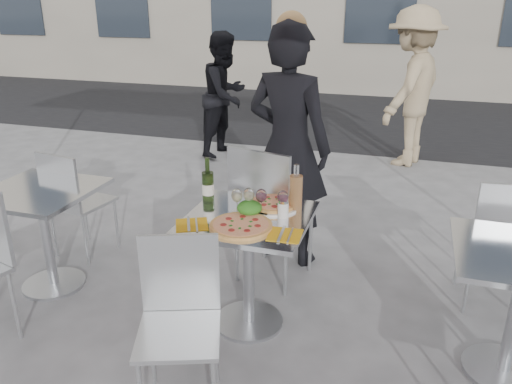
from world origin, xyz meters
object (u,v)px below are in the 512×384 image
(woman_diner, at_px, (288,147))
(pizza_far, at_px, (273,204))
(chair_near, at_px, (180,309))
(napkin_right, at_px, (285,235))
(sugar_shaker, at_px, (283,209))
(wineglass_red_b, at_px, (283,198))
(pizza_near, at_px, (241,225))
(carafe, at_px, (296,192))
(chair_far, at_px, (267,205))
(salad_plate, at_px, (250,209))
(wineglass_white_a, at_px, (237,196))
(main_table, at_px, (249,248))
(pedestrian_a, at_px, (225,95))
(side_chair_lfar, at_px, (72,196))
(wineglass_red_a, at_px, (261,196))
(napkin_left, at_px, (192,224))
(wine_bottle, at_px, (208,185))
(pedestrian_b, at_px, (411,88))
(wineglass_white_b, at_px, (249,195))
(side_chair_rfar, at_px, (503,235))
(side_table_left, at_px, (43,218))

(woman_diner, relative_size, pizza_far, 5.57)
(chair_near, xyz_separation_m, napkin_right, (0.40, 0.50, 0.23))
(sugar_shaker, relative_size, wineglass_red_b, 0.68)
(pizza_near, relative_size, carafe, 1.23)
(chair_far, height_order, pizza_far, chair_far)
(chair_far, relative_size, salad_plate, 4.70)
(sugar_shaker, relative_size, wineglass_white_a, 0.68)
(main_table, bearing_deg, napkin_right, -33.39)
(pedestrian_a, xyz_separation_m, sugar_shaker, (1.68, -3.44, 0.01))
(chair_near, xyz_separation_m, pedestrian_a, (-1.35, 4.18, 0.28))
(main_table, relative_size, woman_diner, 0.41)
(side_chair_lfar, height_order, napkin_right, side_chair_lfar)
(pizza_near, height_order, sugar_shaker, sugar_shaker)
(wineglass_red_b, xyz_separation_m, napkin_right, (0.08, -0.26, -0.11))
(wineglass_red_a, distance_m, napkin_left, 0.44)
(side_chair_lfar, distance_m, napkin_left, 1.49)
(pedestrian_a, distance_m, salad_plate, 3.77)
(pizza_near, height_order, carafe, carafe)
(main_table, xyz_separation_m, wine_bottle, (-0.31, 0.13, 0.32))
(chair_near, bearing_deg, wineglass_white_a, 65.18)
(pedestrian_a, height_order, napkin_left, pedestrian_a)
(woman_diner, height_order, napkin_right, woman_diner)
(wine_bottle, height_order, sugar_shaker, wine_bottle)
(woman_diner, height_order, salad_plate, woman_diner)
(wine_bottle, distance_m, wineglass_white_a, 0.25)
(side_chair_lfar, distance_m, pedestrian_b, 4.17)
(wine_bottle, relative_size, napkin_left, 1.22)
(woman_diner, height_order, wineglass_white_b, woman_diner)
(sugar_shaker, distance_m, wineglass_white_b, 0.22)
(salad_plate, bearing_deg, woman_diner, 89.85)
(sugar_shaker, height_order, wineglass_white_b, wineglass_white_b)
(main_table, relative_size, chair_near, 0.86)
(pedestrian_b, bearing_deg, napkin_left, 4.27)
(pedestrian_a, bearing_deg, wineglass_red_b, -139.37)
(wine_bottle, relative_size, wineglass_white_a, 1.87)
(pedestrian_a, bearing_deg, wine_bottle, -146.20)
(side_chair_lfar, height_order, side_chair_rfar, side_chair_rfar)
(chair_near, bearing_deg, pizza_far, 54.60)
(side_chair_rfar, distance_m, pedestrian_b, 3.27)
(side_chair_rfar, bearing_deg, wineglass_red_a, 16.05)
(chair_far, distance_m, carafe, 0.51)
(pizza_far, xyz_separation_m, salad_plate, (-0.10, -0.16, 0.02))
(chair_far, height_order, wineglass_white_b, chair_far)
(salad_plate, distance_m, napkin_left, 0.36)
(chair_near, xyz_separation_m, carafe, (0.37, 0.86, 0.35))
(side_table_left, height_order, sugar_shaker, sugar_shaker)
(pedestrian_a, height_order, salad_plate, pedestrian_a)
(chair_near, distance_m, napkin_right, 0.69)
(main_table, xyz_separation_m, side_chair_lfar, (-1.59, 0.44, -0.02))
(main_table, height_order, pizza_near, pizza_near)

